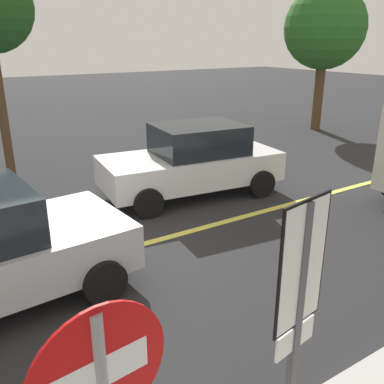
{
  "coord_description": "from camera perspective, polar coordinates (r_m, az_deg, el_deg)",
  "views": [
    {
      "loc": [
        -1.65,
        -6.3,
        3.5
      ],
      "look_at": [
        1.89,
        -0.78,
        1.14
      ],
      "focal_mm": 39.69,
      "sensor_mm": 36.0,
      "label": 1
    }
  ],
  "objects": [
    {
      "name": "speed_limit_sign",
      "position": [
        3.22,
        14.18,
        -13.55
      ],
      "size": [
        0.54,
        0.1,
        2.52
      ],
      "color": "#4C4C51",
      "rests_on": "ground_plane"
    },
    {
      "name": "tree_right_verge",
      "position": [
        18.24,
        17.42,
        20.22
      ],
      "size": [
        3.14,
        3.14,
        5.51
      ],
      "color": "#513823",
      "rests_on": "ground_plane"
    },
    {
      "name": "car_white_far_lane",
      "position": [
        9.99,
        0.12,
        4.26
      ],
      "size": [
        4.33,
        2.39,
        1.66
      ],
      "color": "white",
      "rests_on": "ground_plane"
    },
    {
      "name": "ground_plane",
      "position": [
        7.4,
        -15.99,
        -9.31
      ],
      "size": [
        80.0,
        80.0,
        0.0
      ],
      "primitive_type": "plane",
      "color": "#262628"
    },
    {
      "name": "lane_marking_centre",
      "position": [
        8.58,
        3.45,
        -4.3
      ],
      "size": [
        28.0,
        0.16,
        0.01
      ],
      "primitive_type": "cube",
      "color": "#E0D14C"
    }
  ]
}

